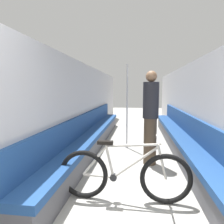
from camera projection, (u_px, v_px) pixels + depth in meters
The scene contains 7 objects.
wall_left at pixel (84, 106), 4.95m from camera, with size 0.10×11.01×2.07m, color #B2B2B7.
wall_right at pixel (192, 107), 4.62m from camera, with size 0.10×11.01×2.07m, color #B2B2B7.
bench_seat_row_left at pixel (92, 136), 4.92m from camera, with size 0.43×6.41×0.88m.
bench_seat_row_right at pixel (181, 139), 4.65m from camera, with size 0.43×6.41×0.88m.
bicycle at pixel (124, 175), 2.58m from camera, with size 1.72×0.46×0.85m.
grab_pole_near at pixel (127, 108), 4.89m from camera, with size 0.08×0.08×2.05m.
passenger_standing at pixel (151, 117), 3.82m from camera, with size 0.30×0.30×1.80m.
Camera 1 is at (0.06, -0.90, 1.45)m, focal length 32.00 mm.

